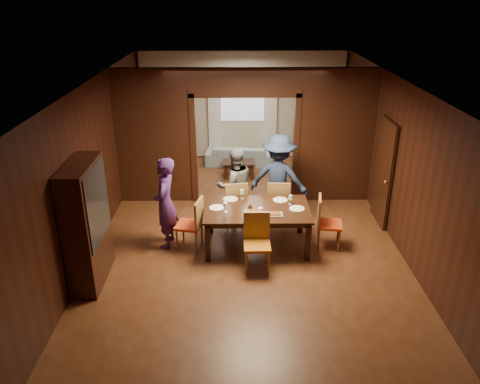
{
  "coord_description": "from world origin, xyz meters",
  "views": [
    {
      "loc": [
        -0.22,
        -7.99,
        4.38
      ],
      "look_at": [
        -0.13,
        -0.4,
        1.05
      ],
      "focal_mm": 35.0,
      "sensor_mm": 36.0,
      "label": 1
    }
  ],
  "objects_px": {
    "chair_right": "(330,223)",
    "person_purple": "(165,203)",
    "person_grey": "(235,185)",
    "dining_table": "(257,227)",
    "person_navy": "(279,179)",
    "chair_near": "(257,244)",
    "coffee_table": "(239,169)",
    "chair_far_l": "(235,203)",
    "chair_far_r": "(278,202)",
    "chair_left": "(189,224)",
    "hutch": "(87,224)",
    "sofa": "(240,155)"
  },
  "relations": [
    {
      "from": "chair_far_l",
      "to": "chair_near",
      "type": "height_order",
      "value": "same"
    },
    {
      "from": "dining_table",
      "to": "chair_far_l",
      "type": "relative_size",
      "value": 1.95
    },
    {
      "from": "chair_far_r",
      "to": "coffee_table",
      "type": "bearing_deg",
      "value": -70.23
    },
    {
      "from": "chair_far_l",
      "to": "person_purple",
      "type": "bearing_deg",
      "value": 22.14
    },
    {
      "from": "person_purple",
      "to": "person_grey",
      "type": "height_order",
      "value": "person_purple"
    },
    {
      "from": "person_navy",
      "to": "coffee_table",
      "type": "bearing_deg",
      "value": -54.07
    },
    {
      "from": "person_grey",
      "to": "chair_left",
      "type": "bearing_deg",
      "value": 31.26
    },
    {
      "from": "hutch",
      "to": "person_grey",
      "type": "bearing_deg",
      "value": 41.31
    },
    {
      "from": "sofa",
      "to": "dining_table",
      "type": "bearing_deg",
      "value": 98.16
    },
    {
      "from": "coffee_table",
      "to": "chair_far_r",
      "type": "distance_m",
      "value": 2.7
    },
    {
      "from": "sofa",
      "to": "chair_near",
      "type": "relative_size",
      "value": 1.85
    },
    {
      "from": "chair_far_r",
      "to": "person_navy",
      "type": "bearing_deg",
      "value": -91.1
    },
    {
      "from": "sofa",
      "to": "dining_table",
      "type": "xyz_separation_m",
      "value": [
        0.25,
        -4.32,
        0.12
      ]
    },
    {
      "from": "person_grey",
      "to": "hutch",
      "type": "height_order",
      "value": "hutch"
    },
    {
      "from": "coffee_table",
      "to": "chair_far_l",
      "type": "bearing_deg",
      "value": -92.32
    },
    {
      "from": "dining_table",
      "to": "chair_far_r",
      "type": "relative_size",
      "value": 1.95
    },
    {
      "from": "person_purple",
      "to": "dining_table",
      "type": "distance_m",
      "value": 1.7
    },
    {
      "from": "person_grey",
      "to": "coffee_table",
      "type": "distance_m",
      "value": 2.51
    },
    {
      "from": "coffee_table",
      "to": "hutch",
      "type": "height_order",
      "value": "hutch"
    },
    {
      "from": "person_navy",
      "to": "chair_left",
      "type": "height_order",
      "value": "person_navy"
    },
    {
      "from": "sofa",
      "to": "chair_left",
      "type": "bearing_deg",
      "value": 82.3
    },
    {
      "from": "person_grey",
      "to": "dining_table",
      "type": "distance_m",
      "value": 1.15
    },
    {
      "from": "person_purple",
      "to": "chair_far_r",
      "type": "xyz_separation_m",
      "value": [
        2.1,
        0.8,
        -0.36
      ]
    },
    {
      "from": "dining_table",
      "to": "hutch",
      "type": "relative_size",
      "value": 0.94
    },
    {
      "from": "coffee_table",
      "to": "chair_right",
      "type": "xyz_separation_m",
      "value": [
        1.61,
        -3.48,
        0.28
      ]
    },
    {
      "from": "coffee_table",
      "to": "person_grey",
      "type": "bearing_deg",
      "value": -92.47
    },
    {
      "from": "person_navy",
      "to": "chair_near",
      "type": "bearing_deg",
      "value": 92.66
    },
    {
      "from": "dining_table",
      "to": "coffee_table",
      "type": "relative_size",
      "value": 2.36
    },
    {
      "from": "person_grey",
      "to": "chair_near",
      "type": "bearing_deg",
      "value": 81.18
    },
    {
      "from": "person_grey",
      "to": "person_navy",
      "type": "height_order",
      "value": "person_navy"
    },
    {
      "from": "person_navy",
      "to": "chair_left",
      "type": "relative_size",
      "value": 1.85
    },
    {
      "from": "chair_right",
      "to": "chair_far_r",
      "type": "relative_size",
      "value": 1.0
    },
    {
      "from": "person_purple",
      "to": "chair_far_l",
      "type": "distance_m",
      "value": 1.51
    },
    {
      "from": "person_grey",
      "to": "sofa",
      "type": "bearing_deg",
      "value": -112.88
    },
    {
      "from": "person_navy",
      "to": "person_purple",
      "type": "bearing_deg",
      "value": 43.38
    },
    {
      "from": "person_grey",
      "to": "coffee_table",
      "type": "height_order",
      "value": "person_grey"
    },
    {
      "from": "person_purple",
      "to": "person_navy",
      "type": "distance_m",
      "value": 2.34
    },
    {
      "from": "person_purple",
      "to": "hutch",
      "type": "bearing_deg",
      "value": -40.29
    },
    {
      "from": "person_grey",
      "to": "chair_left",
      "type": "height_order",
      "value": "person_grey"
    },
    {
      "from": "person_purple",
      "to": "sofa",
      "type": "height_order",
      "value": "person_purple"
    },
    {
      "from": "person_navy",
      "to": "chair_right",
      "type": "distance_m",
      "value": 1.44
    },
    {
      "from": "chair_right",
      "to": "person_purple",
      "type": "bearing_deg",
      "value": 97.23
    },
    {
      "from": "person_navy",
      "to": "chair_far_r",
      "type": "xyz_separation_m",
      "value": [
        -0.02,
        -0.2,
        -0.41
      ]
    },
    {
      "from": "person_grey",
      "to": "sofa",
      "type": "relative_size",
      "value": 0.87
    },
    {
      "from": "chair_left",
      "to": "chair_far_r",
      "type": "xyz_separation_m",
      "value": [
        1.68,
        0.91,
        0.0
      ]
    },
    {
      "from": "chair_right",
      "to": "chair_far_l",
      "type": "distance_m",
      "value": 1.92
    },
    {
      "from": "person_purple",
      "to": "chair_left",
      "type": "xyz_separation_m",
      "value": [
        0.42,
        -0.11,
        -0.36
      ]
    },
    {
      "from": "sofa",
      "to": "chair_left",
      "type": "distance_m",
      "value": 4.48
    },
    {
      "from": "chair_far_r",
      "to": "hutch",
      "type": "bearing_deg",
      "value": 34.4
    },
    {
      "from": "person_purple",
      "to": "chair_right",
      "type": "relative_size",
      "value": 1.74
    }
  ]
}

